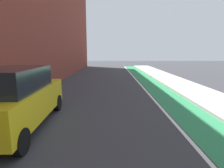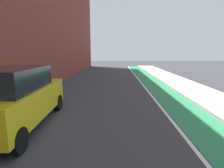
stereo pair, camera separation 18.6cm
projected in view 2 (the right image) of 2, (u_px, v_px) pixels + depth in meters
name	position (u px, v px, depth m)	size (l,w,h in m)	color
ground_plane	(112.00, 91.00, 11.40)	(83.45, 83.45, 0.00)	#38383D
bike_lane_paint	(156.00, 86.00, 13.29)	(1.60, 37.93, 0.00)	#2D8451
lane_divider_stripe	(144.00, 86.00, 13.31)	(0.12, 37.93, 0.00)	white
sidewalk_right	(184.00, 85.00, 13.22)	(2.53, 37.93, 0.14)	#A8A59E
parked_suv_yellow_cab	(16.00, 97.00, 5.82)	(2.00, 4.55, 1.98)	yellow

